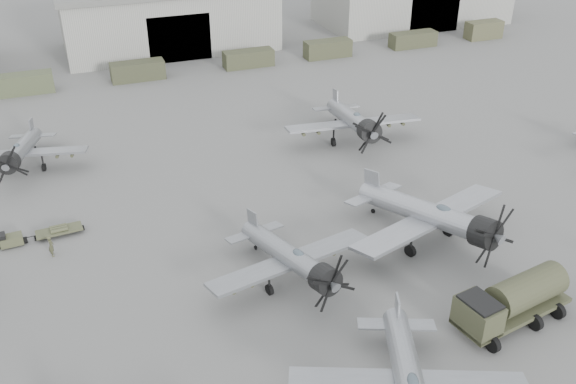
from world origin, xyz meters
name	(u,v)px	position (x,y,z in m)	size (l,w,h in m)	color
ground	(378,329)	(0.00, 0.00, 0.00)	(220.00, 220.00, 0.00)	#5C5C5A
hangar_center	(168,15)	(0.00, 61.96, 4.37)	(29.00, 14.80, 8.70)	#98988E
support_truck_2	(23,84)	(-19.45, 50.00, 1.14)	(6.67, 2.20, 2.29)	#434A30
support_truck_3	(138,71)	(-6.42, 50.00, 1.11)	(6.40, 2.20, 2.22)	#363925
support_truck_4	(248,58)	(7.58, 50.00, 1.05)	(6.38, 2.20, 2.10)	#3A3D28
support_truck_5	(328,49)	(18.61, 50.00, 1.12)	(6.27, 2.20, 2.24)	#3B3E28
support_truck_6	(413,40)	(31.55, 50.00, 1.03)	(6.61, 2.20, 2.06)	#3A3D27
support_truck_7	(484,30)	(43.19, 50.00, 1.25)	(5.31, 2.20, 2.50)	#48482F
aircraft_near_1	(410,384)	(-1.74, -6.40, 2.25)	(12.15, 10.99, 4.94)	gray
aircraft_mid_1	(293,259)	(-3.32, 5.81, 2.16)	(11.96, 10.76, 4.75)	gray
aircraft_mid_2	(435,216)	(7.79, 6.61, 2.54)	(13.96, 12.57, 5.59)	#94969C
aircraft_far_0	(20,151)	(-19.88, 29.36, 2.07)	(11.45, 10.31, 4.55)	gray
aircraft_far_1	(354,121)	(10.04, 24.33, 2.39)	(13.22, 11.89, 5.26)	gray
fuel_tanker	(513,299)	(7.87, -2.23, 1.76)	(8.29, 4.66, 3.07)	#393C27
tug_trailer	(30,236)	(-19.63, 17.58, 0.44)	(5.88, 1.55, 1.17)	#43462D
ground_crew	(51,246)	(-18.18, 15.12, 0.83)	(0.61, 0.40, 1.66)	#41432C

